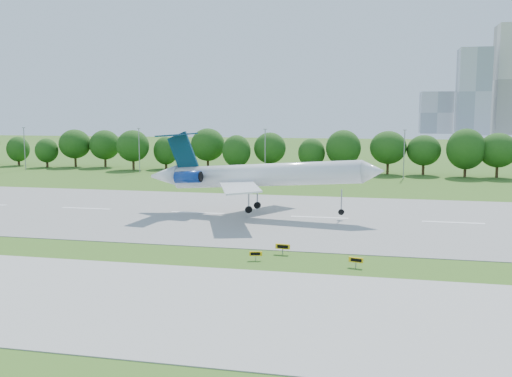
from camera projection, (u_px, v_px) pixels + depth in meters
name	position (u px, v px, depth m)	size (l,w,h in m)	color
ground	(297.00, 257.00, 65.08)	(600.00, 600.00, 0.00)	#305616
runway	(319.00, 218.00, 89.30)	(400.00, 45.00, 0.08)	gray
taxiway	(267.00, 310.00, 47.64)	(400.00, 23.00, 0.08)	#ADADA8
tree_line	(345.00, 151.00, 153.41)	(288.40, 8.40, 10.40)	#382314
light_poles	(333.00, 152.00, 144.22)	(175.90, 0.25, 12.19)	gray
skyline	(507.00, 93.00, 418.69)	(127.00, 52.00, 80.00)	#B2B2B7
airliner	(254.00, 174.00, 90.81)	(38.97, 28.19, 12.64)	white
taxi_sign_left	(283.00, 247.00, 66.38)	(1.75, 0.38, 1.22)	gray
taxi_sign_centre	(256.00, 254.00, 63.64)	(1.45, 0.49, 1.02)	gray
taxi_sign_right	(356.00, 260.00, 60.70)	(1.57, 0.51, 1.10)	gray
service_vehicle_a	(256.00, 176.00, 143.46)	(1.24, 3.55, 1.17)	silver
service_vehicle_b	(200.00, 171.00, 155.38)	(1.49, 3.70, 1.26)	white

